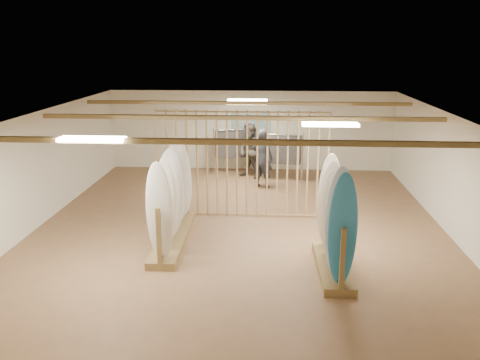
# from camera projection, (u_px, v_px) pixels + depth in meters

# --- Properties ---
(floor) EXTENTS (12.00, 12.00, 0.00)m
(floor) POSITION_uv_depth(u_px,v_px,m) (240.00, 226.00, 12.65)
(floor) COLOR #8D6644
(floor) RESTS_ON ground
(ceiling) EXTENTS (12.00, 12.00, 0.00)m
(ceiling) POSITION_uv_depth(u_px,v_px,m) (240.00, 114.00, 11.92)
(ceiling) COLOR #9A9891
(ceiling) RESTS_ON ground
(wall_back) EXTENTS (12.00, 0.00, 12.00)m
(wall_back) POSITION_uv_depth(u_px,v_px,m) (251.00, 131.00, 18.06)
(wall_back) COLOR white
(wall_back) RESTS_ON ground
(wall_front) EXTENTS (12.00, 0.00, 12.00)m
(wall_front) POSITION_uv_depth(u_px,v_px,m) (210.00, 287.00, 6.51)
(wall_front) COLOR white
(wall_front) RESTS_ON ground
(wall_left) EXTENTS (0.00, 12.00, 12.00)m
(wall_left) POSITION_uv_depth(u_px,v_px,m) (39.00, 169.00, 12.60)
(wall_left) COLOR white
(wall_left) RESTS_ON ground
(wall_right) EXTENTS (0.00, 12.00, 12.00)m
(wall_right) POSITION_uv_depth(u_px,v_px,m) (451.00, 175.00, 11.98)
(wall_right) COLOR white
(wall_right) RESTS_ON ground
(ceiling_slats) EXTENTS (9.50, 6.12, 0.10)m
(ceiling_slats) POSITION_uv_depth(u_px,v_px,m) (240.00, 118.00, 11.94)
(ceiling_slats) COLOR olive
(ceiling_slats) RESTS_ON ground
(light_panels) EXTENTS (1.20, 0.35, 0.06)m
(light_panels) POSITION_uv_depth(u_px,v_px,m) (240.00, 117.00, 11.94)
(light_panels) COLOR white
(light_panels) RESTS_ON ground
(bamboo_partition) EXTENTS (4.45, 0.05, 2.78)m
(bamboo_partition) POSITION_uv_depth(u_px,v_px,m) (242.00, 164.00, 13.06)
(bamboo_partition) COLOR tan
(bamboo_partition) RESTS_ON ground
(poster) EXTENTS (1.40, 0.03, 0.90)m
(poster) POSITION_uv_depth(u_px,v_px,m) (251.00, 125.00, 17.99)
(poster) COLOR teal
(poster) RESTS_ON ground
(rack_left) EXTENTS (0.68, 3.17, 2.21)m
(rack_left) POSITION_uv_depth(u_px,v_px,m) (172.00, 210.00, 11.49)
(rack_left) COLOR olive
(rack_left) RESTS_ON floor
(rack_right) EXTENTS (0.65, 2.32, 2.19)m
(rack_right) POSITION_uv_depth(u_px,v_px,m) (334.00, 236.00, 10.03)
(rack_right) COLOR olive
(rack_right) RESTS_ON floor
(clothing_rack_a) EXTENTS (1.44, 0.67, 1.58)m
(clothing_rack_a) POSITION_uv_depth(u_px,v_px,m) (235.00, 144.00, 17.62)
(clothing_rack_a) COLOR silver
(clothing_rack_a) RESTS_ON floor
(clothing_rack_b) EXTENTS (1.46, 0.55, 1.58)m
(clothing_rack_b) POSITION_uv_depth(u_px,v_px,m) (280.00, 150.00, 16.67)
(clothing_rack_b) COLOR silver
(clothing_rack_b) RESTS_ON floor
(shopper_a) EXTENTS (0.91, 0.78, 2.11)m
(shopper_a) POSITION_uv_depth(u_px,v_px,m) (263.00, 154.00, 15.83)
(shopper_a) COLOR #25262C
(shopper_a) RESTS_ON floor
(shopper_b) EXTENTS (1.28, 1.23, 2.09)m
(shopper_b) POSITION_uv_depth(u_px,v_px,m) (251.00, 148.00, 16.92)
(shopper_b) COLOR #36322A
(shopper_b) RESTS_ON floor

